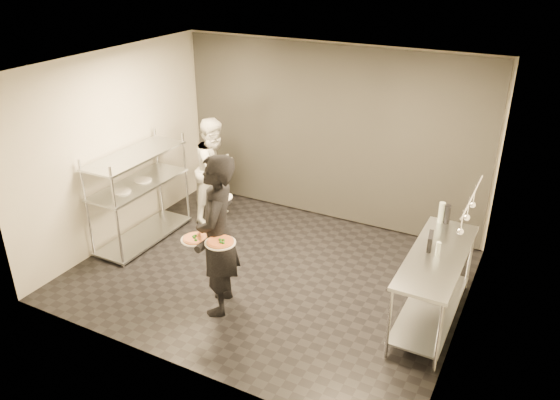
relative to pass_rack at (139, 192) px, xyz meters
The scene contains 13 objects.
room_shell 2.53m from the pass_rack, 28.77° to the left, with size 5.00×4.00×2.80m.
pass_rack is the anchor object (origin of this frame).
prep_counter 4.33m from the pass_rack, ahead, with size 0.60×1.80×0.92m.
utensil_rail 4.64m from the pass_rack, ahead, with size 0.07×1.20×0.31m.
waiter 2.19m from the pass_rack, 24.67° to the right, with size 0.73×0.48×2.00m, color black.
chef 1.26m from the pass_rack, 61.45° to the left, with size 0.82×0.64×1.68m, color white.
pizza_plate_near 2.14m from the pass_rack, 31.46° to the right, with size 0.33×0.33×0.05m.
pizza_plate_far 2.43m from the pass_rack, 27.04° to the right, with size 0.35×0.35×0.05m.
salad_plate 2.10m from the pass_rack, 19.16° to the right, with size 0.26×0.26×0.07m.
pos_monitor 4.22m from the pass_rack, ahead, with size 0.05×0.24×0.17m, color black.
bottle_green 4.26m from the pass_rack, 10.88° to the left, with size 0.07×0.07×0.27m, color gray.
bottle_clear 4.33m from the pass_rack, ahead, with size 0.05×0.05×0.17m, color gray.
bottle_dark 4.33m from the pass_rack, 10.70° to the left, with size 0.07×0.07×0.25m, color black.
Camera 1 is at (3.05, -5.50, 4.09)m, focal length 35.00 mm.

